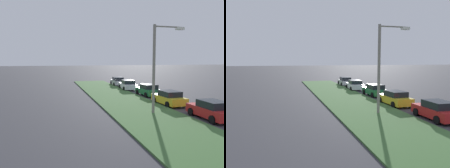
{
  "view_description": "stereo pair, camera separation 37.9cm",
  "coord_description": "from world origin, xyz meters",
  "views": [
    {
      "loc": [
        -8.53,
        14.61,
        4.72
      ],
      "look_at": [
        16.39,
        8.1,
        1.95
      ],
      "focal_mm": 38.37,
      "sensor_mm": 36.0,
      "label": 1
    },
    {
      "loc": [
        -8.63,
        14.24,
        4.72
      ],
      "look_at": [
        16.39,
        8.1,
        1.95
      ],
      "focal_mm": 38.37,
      "sensor_mm": 36.0,
      "label": 2
    }
  ],
  "objects": [
    {
      "name": "parked_car_red",
      "position": [
        7.23,
        2.47,
        0.72
      ],
      "size": [
        4.31,
        2.03,
        1.47
      ],
      "rotation": [
        0.0,
        0.0,
        0.0
      ],
      "color": "red",
      "rests_on": "ground"
    },
    {
      "name": "parked_car_yellow",
      "position": [
        13.18,
        2.96,
        0.72
      ],
      "size": [
        4.38,
        2.17,
        1.47
      ],
      "rotation": [
        0.0,
        0.0,
        0.04
      ],
      "color": "gold",
      "rests_on": "ground"
    },
    {
      "name": "parked_car_green",
      "position": [
        19.44,
        2.53,
        0.72
      ],
      "size": [
        4.34,
        2.1,
        1.47
      ],
      "rotation": [
        0.0,
        0.0,
        0.03
      ],
      "color": "#1E6B38",
      "rests_on": "ground"
    },
    {
      "name": "parked_car_silver",
      "position": [
        31.67,
        3.06,
        0.72
      ],
      "size": [
        4.4,
        2.21,
        1.47
      ],
      "rotation": [
        0.0,
        0.0,
        -0.06
      ],
      "color": "#B2B5BA",
      "rests_on": "ground"
    },
    {
      "name": "parked_car_white",
      "position": [
        25.64,
        3.21,
        0.72
      ],
      "size": [
        4.39,
        2.2,
        1.47
      ],
      "rotation": [
        0.0,
        0.0,
        -0.06
      ],
      "color": "silver",
      "rests_on": "ground"
    },
    {
      "name": "grass_median",
      "position": [
        10.0,
        6.86,
        0.06
      ],
      "size": [
        60.0,
        6.0,
        0.12
      ],
      "primitive_type": "cube",
      "color": "#3D6633",
      "rests_on": "ground"
    },
    {
      "name": "streetlight",
      "position": [
        9.95,
        5.82,
        4.39
      ],
      "size": [
        0.45,
        2.88,
        7.5
      ],
      "color": "gray",
      "rests_on": "ground"
    }
  ]
}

